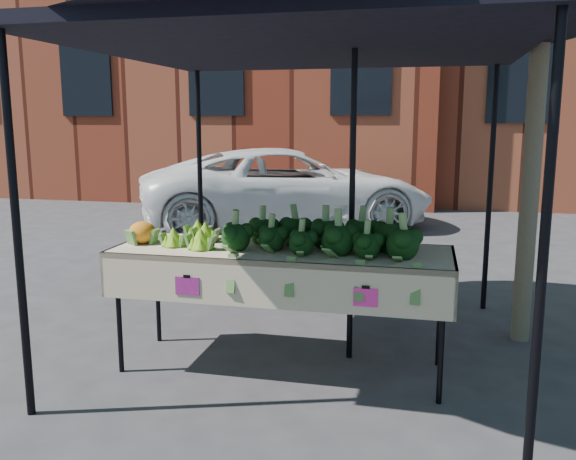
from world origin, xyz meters
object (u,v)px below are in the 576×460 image
(table, at_px, (282,309))
(street_tree, at_px, (538,81))
(canopy, at_px, (308,178))
(vehicle, at_px, (288,82))

(table, bearing_deg, street_tree, 30.18)
(table, height_order, canopy, canopy)
(table, distance_m, street_tree, 2.64)
(vehicle, xyz_separation_m, street_tree, (3.12, -4.73, -0.33))
(table, height_order, street_tree, street_tree)
(table, xyz_separation_m, street_tree, (1.79, 1.04, 1.65))
(table, distance_m, vehicle, 6.24)
(table, relative_size, street_tree, 0.57)
(table, xyz_separation_m, canopy, (0.10, 0.40, 0.92))
(street_tree, bearing_deg, canopy, -159.33)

